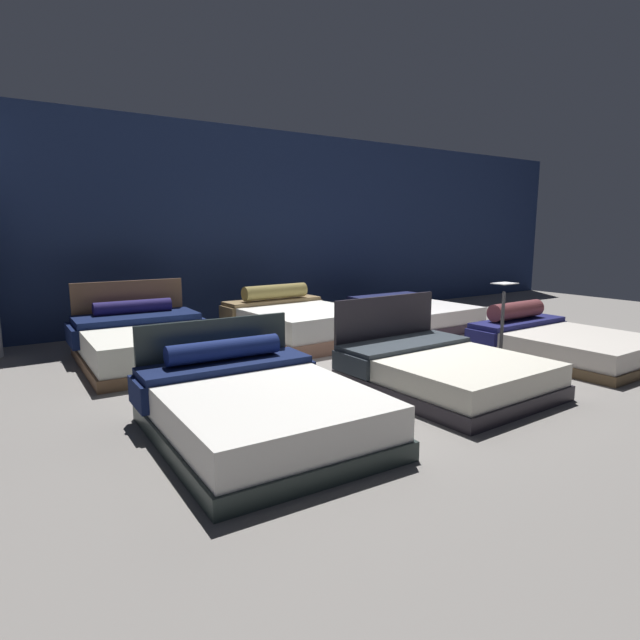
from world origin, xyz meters
name	(u,v)px	position (x,y,z in m)	size (l,w,h in m)	color
ground_plane	(367,364)	(0.00, 0.00, -0.01)	(18.00, 18.00, 0.02)	gray
showroom_back_wall	(238,226)	(0.00, 3.72, 1.75)	(18.00, 0.06, 3.50)	navy
bed_0	(257,408)	(-2.28, -1.33, 0.24)	(1.72, 2.12, 0.85)	#26312E
bed_1	(442,371)	(-0.05, -1.32, 0.21)	(1.68, 1.99, 0.92)	black
bed_2	(562,343)	(2.33, -1.26, 0.20)	(1.72, 2.09, 0.67)	brown
bed_3	(147,342)	(-2.30, 1.67, 0.26)	(1.77, 2.17, 0.98)	brown
bed_4	(297,323)	(-0.02, 1.66, 0.28)	(1.76, 2.11, 0.82)	#956953
bed_5	(412,314)	(2.37, 1.63, 0.21)	(1.61, 2.09, 0.48)	#342635
price_sign	(501,336)	(1.16, -1.17, 0.42)	(0.28, 0.24, 1.07)	#3F3F44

